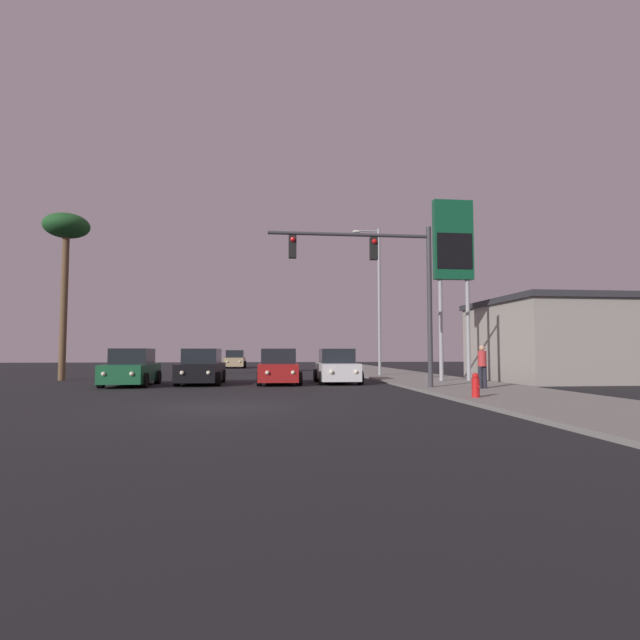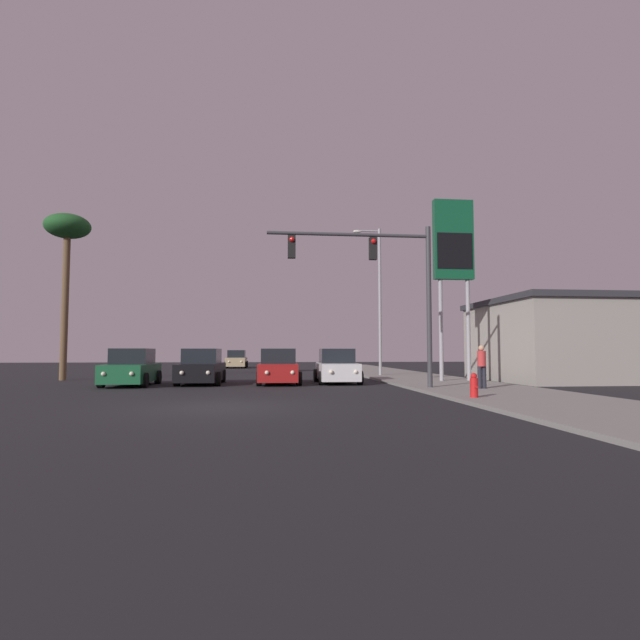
{
  "view_description": "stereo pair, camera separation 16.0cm",
  "coord_description": "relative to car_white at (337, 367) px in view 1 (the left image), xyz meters",
  "views": [
    {
      "loc": [
        1.11,
        -14.19,
        1.54
      ],
      "look_at": [
        3.85,
        10.53,
        3.12
      ],
      "focal_mm": 28.0,
      "sensor_mm": 36.0,
      "label": 1
    },
    {
      "loc": [
        1.26,
        -14.2,
        1.54
      ],
      "look_at": [
        3.85,
        10.53,
        3.12
      ],
      "focal_mm": 28.0,
      "sensor_mm": 36.0,
      "label": 2
    }
  ],
  "objects": [
    {
      "name": "car_green",
      "position": [
        -9.52,
        -0.87,
        0.0
      ],
      "size": [
        2.04,
        4.32,
        1.68
      ],
      "rotation": [
        0.0,
        0.0,
        3.15
      ],
      "color": "#195933",
      "rests_on": "ground"
    },
    {
      "name": "fire_hydrant",
      "position": [
        3.0,
        -9.35,
        -0.27
      ],
      "size": [
        0.24,
        0.34,
        0.76
      ],
      "color": "red",
      "rests_on": "sidewalk_right"
    },
    {
      "name": "gas_station_sign",
      "position": [
        5.79,
        -0.6,
        5.86
      ],
      "size": [
        2.0,
        0.42,
        9.0
      ],
      "color": "#99999E",
      "rests_on": "sidewalk_right"
    },
    {
      "name": "pedestrian_on_sidewalk",
      "position": [
        4.85,
        -5.77,
        0.27
      ],
      "size": [
        0.34,
        0.32,
        1.67
      ],
      "color": "#23232D",
      "rests_on": "sidewalk_right"
    },
    {
      "name": "sidewalk_right",
      "position": [
        4.86,
        -0.14,
        -0.7
      ],
      "size": [
        5.0,
        60.0,
        0.12
      ],
      "color": "gray",
      "rests_on": "ground"
    },
    {
      "name": "ground_plane",
      "position": [
        -4.64,
        -10.14,
        -0.76
      ],
      "size": [
        120.0,
        120.0,
        0.0
      ],
      "primitive_type": "plane",
      "color": "black"
    },
    {
      "name": "car_red",
      "position": [
        -2.86,
        -0.36,
        0.0
      ],
      "size": [
        2.04,
        4.34,
        1.68
      ],
      "rotation": [
        0.0,
        0.0,
        3.1
      ],
      "color": "maroon",
      "rests_on": "ground"
    },
    {
      "name": "car_white",
      "position": [
        0.0,
        0.0,
        0.0
      ],
      "size": [
        2.04,
        4.34,
        1.68
      ],
      "rotation": [
        0.0,
        0.0,
        3.11
      ],
      "color": "silver",
      "rests_on": "ground"
    },
    {
      "name": "traffic_light_mast",
      "position": [
        1.23,
        -4.88,
        3.93
      ],
      "size": [
        6.63,
        0.36,
        6.5
      ],
      "color": "#38383D",
      "rests_on": "sidewalk_right"
    },
    {
      "name": "street_lamp",
      "position": [
        3.3,
        5.51,
        4.36
      ],
      "size": [
        1.74,
        0.24,
        9.0
      ],
      "color": "#99999E",
      "rests_on": "sidewalk_right"
    },
    {
      "name": "car_silver",
      "position": [
        -9.56,
        23.66,
        0.0
      ],
      "size": [
        2.04,
        4.32,
        1.68
      ],
      "rotation": [
        0.0,
        0.0,
        3.16
      ],
      "color": "#B7B7BC",
      "rests_on": "ground"
    },
    {
      "name": "car_tan",
      "position": [
        -6.33,
        23.69,
        0.0
      ],
      "size": [
        2.04,
        4.32,
        1.68
      ],
      "rotation": [
        0.0,
        0.0,
        3.13
      ],
      "color": "tan",
      "rests_on": "ground"
    },
    {
      "name": "car_black",
      "position": [
        -6.5,
        -0.16,
        0.0
      ],
      "size": [
        2.04,
        4.34,
        1.68
      ],
      "rotation": [
        0.0,
        0.0,
        3.11
      ],
      "color": "black",
      "rests_on": "ground"
    },
    {
      "name": "palm_tree_near",
      "position": [
        -14.34,
        3.86,
        7.11
      ],
      "size": [
        2.4,
        2.4,
        9.06
      ],
      "color": "brown",
      "rests_on": "ground"
    },
    {
      "name": "building_gas_station",
      "position": [
        13.36,
        0.57,
        1.4
      ],
      "size": [
        10.3,
        8.3,
        4.3
      ],
      "color": "gray",
      "rests_on": "ground"
    }
  ]
}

